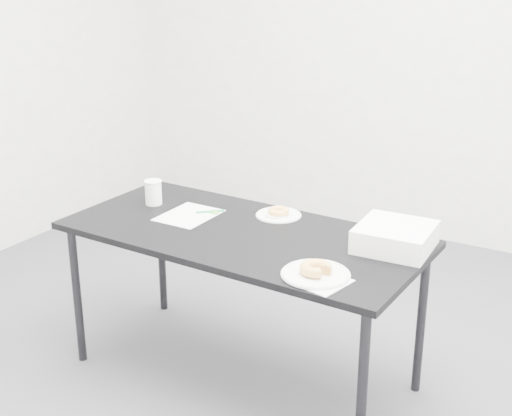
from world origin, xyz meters
The scene contains 14 objects.
floor centered at (0.00, 0.00, 0.00)m, with size 4.00×4.00×0.00m, color #46464B.
wall_back centered at (0.00, 2.00, 1.35)m, with size 4.00×0.02×2.70m, color white.
table centered at (0.11, -0.07, 0.65)m, with size 1.57×0.77×0.71m.
scorecard centered at (-0.20, -0.02, 0.71)m, with size 0.22×0.28×0.00m, color white.
logo_patch centered at (-0.12, 0.07, 0.71)m, with size 0.04×0.04×0.00m, color green.
pen centered at (-0.14, 0.06, 0.71)m, with size 0.01×0.01×0.13m, color #0D904C.
napkin centered at (0.61, -0.34, 0.71)m, with size 0.18×0.18×0.00m, color white.
plate_near centered at (0.57, -0.30, 0.71)m, with size 0.26×0.26×0.01m, color white.
donut_near centered at (0.57, -0.30, 0.74)m, with size 0.12×0.12×0.04m, color gold.
plate_far centered at (0.15, 0.18, 0.71)m, with size 0.21×0.21×0.01m, color white.
donut_far centered at (0.15, 0.18, 0.73)m, with size 0.10×0.10×0.03m, color gold.
coffee_cup centered at (-0.44, 0.02, 0.77)m, with size 0.08×0.08×0.12m, color white.
cup_lid centered at (0.14, 0.17, 0.71)m, with size 0.10×0.10×0.01m, color silver.
bakery_box centered at (0.73, 0.10, 0.75)m, with size 0.29×0.29×0.10m, color white.
Camera 1 is at (1.60, -2.47, 1.84)m, focal length 50.00 mm.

